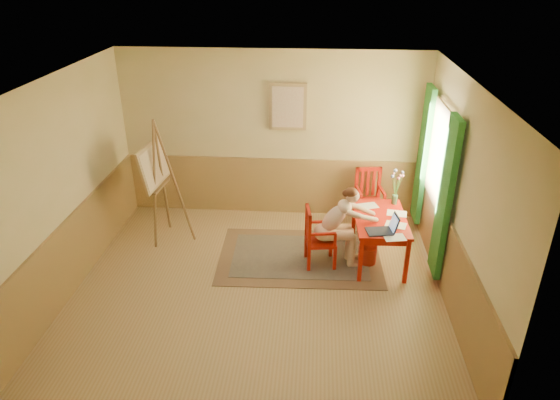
# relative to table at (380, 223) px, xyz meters

# --- Properties ---
(room) EXTENTS (5.04, 4.54, 2.84)m
(room) POSITION_rel_table_xyz_m (-1.67, -0.77, 0.77)
(room) COLOR tan
(room) RESTS_ON ground
(wainscot) EXTENTS (5.00, 4.50, 1.00)m
(wainscot) POSITION_rel_table_xyz_m (-1.67, 0.03, -0.13)
(wainscot) COLOR tan
(wainscot) RESTS_ON room
(window) EXTENTS (0.12, 2.01, 2.20)m
(window) POSITION_rel_table_xyz_m (0.74, 0.33, 0.71)
(window) COLOR white
(window) RESTS_ON room
(wall_portrait) EXTENTS (0.60, 0.05, 0.76)m
(wall_portrait) POSITION_rel_table_xyz_m (-1.42, 1.43, 1.27)
(wall_portrait) COLOR tan
(wall_portrait) RESTS_ON room
(rug) EXTENTS (2.45, 1.67, 0.02)m
(rug) POSITION_rel_table_xyz_m (-1.14, -0.00, -0.62)
(rug) COLOR #8C7251
(rug) RESTS_ON room
(table) EXTENTS (0.75, 1.22, 0.72)m
(table) POSITION_rel_table_xyz_m (0.00, 0.00, 0.00)
(table) COLOR red
(table) RESTS_ON room
(chair_left) EXTENTS (0.47, 0.45, 0.91)m
(chair_left) POSITION_rel_table_xyz_m (-0.89, -0.17, -0.18)
(chair_left) COLOR red
(chair_left) RESTS_ON room
(chair_back) EXTENTS (0.49, 0.50, 0.97)m
(chair_back) POSITION_rel_table_xyz_m (-0.06, 1.10, -0.14)
(chair_back) COLOR red
(chair_back) RESTS_ON room
(figure) EXTENTS (0.93, 0.46, 1.22)m
(figure) POSITION_rel_table_xyz_m (-0.59, -0.14, 0.04)
(figure) COLOR beige
(figure) RESTS_ON room
(laptop) EXTENTS (0.44, 0.31, 0.25)m
(laptop) POSITION_rel_table_xyz_m (-0.00, -0.42, 0.14)
(laptop) COLOR #1E2338
(laptop) RESTS_ON table
(papers) EXTENTS (0.72, 1.18, 0.00)m
(papers) POSITION_rel_table_xyz_m (0.10, -0.07, 0.09)
(papers) COLOR white
(papers) RESTS_ON table
(vase) EXTENTS (0.23, 0.26, 0.53)m
(vase) POSITION_rel_table_xyz_m (0.25, 0.47, 0.33)
(vase) COLOR #3F724C
(vase) RESTS_ON table
(wastebasket) EXTENTS (0.34, 0.34, 0.28)m
(wastebasket) POSITION_rel_table_xyz_m (-0.15, -0.08, -0.49)
(wastebasket) COLOR red
(wastebasket) RESTS_ON room
(easel) EXTENTS (0.68, 0.88, 1.96)m
(easel) POSITION_rel_table_xyz_m (-3.35, 0.44, 0.53)
(easel) COLOR olive
(easel) RESTS_ON room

